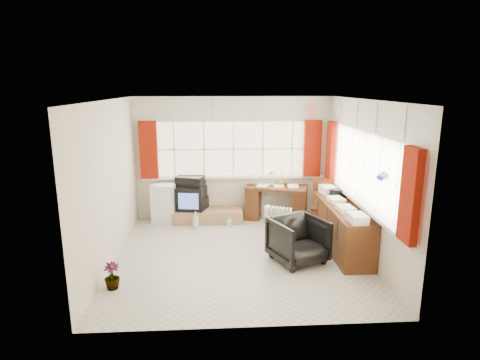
# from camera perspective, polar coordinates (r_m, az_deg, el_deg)

# --- Properties ---
(ground) EXTENTS (4.00, 4.00, 0.00)m
(ground) POSITION_cam_1_polar(r_m,az_deg,el_deg) (6.67, -0.07, -10.68)
(ground) COLOR beige
(ground) RESTS_ON ground
(room_walls) EXTENTS (4.00, 4.00, 4.00)m
(room_walls) POSITION_cam_1_polar(r_m,az_deg,el_deg) (6.21, -0.07, 2.07)
(room_walls) COLOR beige
(room_walls) RESTS_ON ground
(window_back) EXTENTS (3.70, 0.12, 3.60)m
(window_back) POSITION_cam_1_polar(r_m,az_deg,el_deg) (8.22, -0.87, 0.92)
(window_back) COLOR #EEE6BD
(window_back) RESTS_ON room_walls
(window_right) EXTENTS (0.12, 3.70, 3.60)m
(window_right) POSITION_cam_1_polar(r_m,az_deg,el_deg) (6.74, 16.68, -2.45)
(window_right) COLOR #EEE6BD
(window_right) RESTS_ON room_walls
(curtains) EXTENTS (3.83, 3.83, 1.15)m
(curtains) POSITION_cam_1_polar(r_m,az_deg,el_deg) (7.23, 6.84, 3.22)
(curtains) COLOR maroon
(curtains) RESTS_ON room_walls
(overhead_cabinets) EXTENTS (3.98, 3.98, 0.48)m
(overhead_cabinets) POSITION_cam_1_polar(r_m,az_deg,el_deg) (7.20, 7.37, 9.54)
(overhead_cabinets) COLOR beige
(overhead_cabinets) RESTS_ON room_walls
(desk) EXTENTS (1.34, 0.93, 0.74)m
(desk) POSITION_cam_1_polar(r_m,az_deg,el_deg) (8.31, 5.19, -2.95)
(desk) COLOR #5A2A15
(desk) RESTS_ON ground
(desk_lamp) EXTENTS (0.16, 0.13, 0.42)m
(desk_lamp) POSITION_cam_1_polar(r_m,az_deg,el_deg) (8.18, 5.96, 1.17)
(desk_lamp) COLOR #F9F00A
(desk_lamp) RESTS_ON desk
(task_chair) EXTENTS (0.51, 0.53, 0.97)m
(task_chair) POSITION_cam_1_polar(r_m,az_deg,el_deg) (7.79, 11.67, -3.33)
(task_chair) COLOR black
(task_chair) RESTS_ON ground
(office_chair) EXTENTS (1.01, 1.02, 0.71)m
(office_chair) POSITION_cam_1_polar(r_m,az_deg,el_deg) (6.39, 8.28, -8.47)
(office_chair) COLOR black
(office_chair) RESTS_ON ground
(radiator) EXTENTS (0.45, 0.33, 0.63)m
(radiator) POSITION_cam_1_polar(r_m,az_deg,el_deg) (7.16, 5.61, -6.80)
(radiator) COLOR white
(radiator) RESTS_ON ground
(credenza) EXTENTS (0.50, 2.00, 0.85)m
(credenza) POSITION_cam_1_polar(r_m,az_deg,el_deg) (7.01, 14.17, -6.42)
(credenza) COLOR #5A2A15
(credenza) RESTS_ON ground
(file_tray) EXTENTS (0.36, 0.43, 0.13)m
(file_tray) POSITION_cam_1_polar(r_m,az_deg,el_deg) (7.58, 13.68, -1.57)
(file_tray) COLOR black
(file_tray) RESTS_ON credenza
(tv_bench) EXTENTS (1.40, 0.50, 0.25)m
(tv_bench) POSITION_cam_1_polar(r_m,az_deg,el_deg) (8.22, -4.63, -5.06)
(tv_bench) COLOR #AA7F55
(tv_bench) RESTS_ON ground
(crt_tv) EXTENTS (0.59, 0.56, 0.47)m
(crt_tv) POSITION_cam_1_polar(r_m,az_deg,el_deg) (8.19, -6.99, -2.54)
(crt_tv) COLOR black
(crt_tv) RESTS_ON tv_bench
(hifi_stack) EXTENTS (0.74, 0.58, 0.67)m
(hifi_stack) POSITION_cam_1_polar(r_m,az_deg,el_deg) (8.24, -7.03, -1.88)
(hifi_stack) COLOR black
(hifi_stack) RESTS_ON tv_bench
(mini_fridge) EXTENTS (0.55, 0.56, 0.79)m
(mini_fridge) POSITION_cam_1_polar(r_m,az_deg,el_deg) (8.28, -10.57, -3.16)
(mini_fridge) COLOR white
(mini_fridge) RESTS_ON ground
(spray_bottle_a) EXTENTS (0.17, 0.17, 0.32)m
(spray_bottle_a) POSITION_cam_1_polar(r_m,az_deg,el_deg) (7.87, -6.33, -5.66)
(spray_bottle_a) COLOR silver
(spray_bottle_a) RESTS_ON ground
(spray_bottle_b) EXTENTS (0.11, 0.11, 0.19)m
(spray_bottle_b) POSITION_cam_1_polar(r_m,az_deg,el_deg) (7.97, -1.55, -5.85)
(spray_bottle_b) COLOR #98E3DB
(spray_bottle_b) RESTS_ON ground
(flower_vase) EXTENTS (0.23, 0.23, 0.38)m
(flower_vase) POSITION_cam_1_polar(r_m,az_deg,el_deg) (5.86, -17.77, -12.86)
(flower_vase) COLOR black
(flower_vase) RESTS_ON ground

